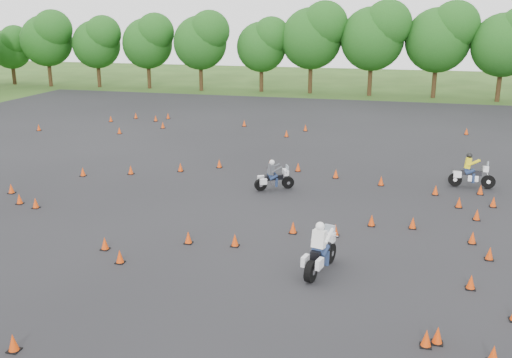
{
  "coord_description": "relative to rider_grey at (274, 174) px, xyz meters",
  "views": [
    {
      "loc": [
        5.92,
        -19.24,
        8.22
      ],
      "look_at": [
        0.0,
        4.0,
        1.2
      ],
      "focal_mm": 40.0,
      "sensor_mm": 36.0,
      "label": 1
    }
  ],
  "objects": [
    {
      "name": "rider_yellow",
      "position": [
        9.26,
        2.65,
        0.08
      ],
      "size": [
        2.19,
        0.68,
        1.68
      ],
      "primitive_type": null,
      "rotation": [
        0.0,
        0.0,
        -0.01
      ],
      "color": "yellow",
      "rests_on": "ground"
    },
    {
      "name": "treeline",
      "position": [
        2.99,
        28.71,
        3.83
      ],
      "size": [
        86.85,
        32.23,
        10.87
      ],
      "color": "#1B4F16",
      "rests_on": "ground"
    },
    {
      "name": "rider_white",
      "position": [
        3.45,
        -8.51,
        0.14
      ],
      "size": [
        1.26,
        2.45,
        1.81
      ],
      "primitive_type": null,
      "rotation": [
        0.0,
        0.0,
        1.33
      ],
      "color": "white",
      "rests_on": "ground"
    },
    {
      "name": "ground",
      "position": [
        -0.28,
        -6.44,
        -0.77
      ],
      "size": [
        140.0,
        140.0,
        0.0
      ],
      "primitive_type": "plane",
      "color": "#2D5119",
      "rests_on": "ground"
    },
    {
      "name": "asphalt_pad",
      "position": [
        -0.28,
        -0.44,
        -0.77
      ],
      "size": [
        62.0,
        62.0,
        0.0
      ],
      "primitive_type": "plane",
      "color": "black",
      "rests_on": "ground"
    },
    {
      "name": "rider_grey",
      "position": [
        0.0,
        0.0,
        0.0
      ],
      "size": [
        2.01,
        1.54,
        1.53
      ],
      "primitive_type": null,
      "rotation": [
        0.0,
        0.0,
        0.54
      ],
      "color": "#414349",
      "rests_on": "ground"
    },
    {
      "name": "traffic_cones",
      "position": [
        -0.04,
        -0.56,
        -0.54
      ],
      "size": [
        36.45,
        32.92,
        0.45
      ],
      "color": "#DB3E09",
      "rests_on": "asphalt_pad"
    }
  ]
}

